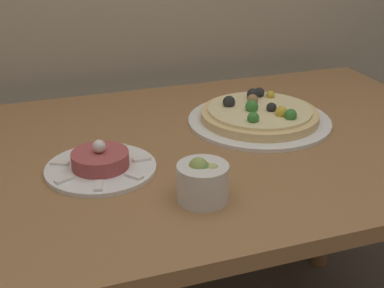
# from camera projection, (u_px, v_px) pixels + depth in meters

# --- Properties ---
(dining_table) EXTENTS (1.50, 0.87, 0.78)m
(dining_table) POSITION_uv_depth(u_px,v_px,m) (182.00, 181.00, 1.30)
(dining_table) COLOR olive
(dining_table) RESTS_ON ground_plane
(pizza_plate) EXTENTS (0.37, 0.37, 0.07)m
(pizza_plate) POSITION_uv_depth(u_px,v_px,m) (259.00, 116.00, 1.39)
(pizza_plate) COLOR white
(pizza_plate) RESTS_ON dining_table
(tartare_plate) EXTENTS (0.24, 0.24, 0.07)m
(tartare_plate) POSITION_uv_depth(u_px,v_px,m) (101.00, 164.00, 1.14)
(tartare_plate) COLOR white
(tartare_plate) RESTS_ON dining_table
(small_bowl) EXTENTS (0.10, 0.10, 0.09)m
(small_bowl) POSITION_uv_depth(u_px,v_px,m) (203.00, 180.00, 1.02)
(small_bowl) COLOR silver
(small_bowl) RESTS_ON dining_table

